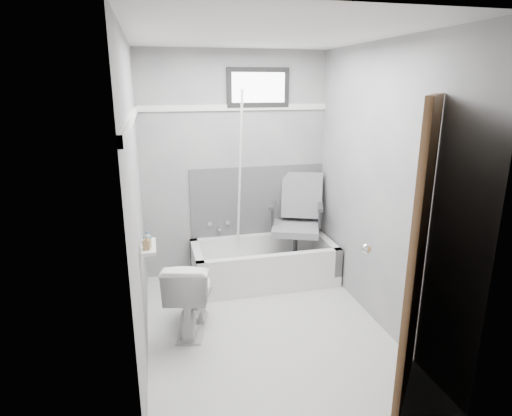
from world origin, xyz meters
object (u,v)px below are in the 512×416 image
object	(u,v)px
soap_bottle_b	(147,236)
toilet	(191,294)
soap_bottle_a	(147,242)
office_chair	(296,222)
door	(486,273)
bathtub	(264,262)

from	to	relation	value
soap_bottle_b	toilet	bearing A→B (deg)	36.15
toilet	soap_bottle_a	size ratio (longest dim) A/B	5.91
office_chair	soap_bottle_b	xyz separation A→B (m)	(-1.53, -1.04, 0.34)
toilet	door	bearing A→B (deg)	152.09
office_chair	soap_bottle_a	world-z (taller)	office_chair
bathtub	soap_bottle_a	xyz separation A→B (m)	(-1.17, -1.13, 0.76)
bathtub	toilet	world-z (taller)	toilet
soap_bottle_b	door	bearing A→B (deg)	-32.36
office_chair	door	size ratio (longest dim) A/B	0.50
door	soap_bottle_b	size ratio (longest dim) A/B	22.87
soap_bottle_a	bathtub	bearing A→B (deg)	44.16
office_chair	soap_bottle_a	distance (m)	1.97
office_chair	soap_bottle_a	bearing A→B (deg)	-121.40
office_chair	soap_bottle_a	xyz separation A→B (m)	(-1.53, -1.18, 0.34)
bathtub	toilet	size ratio (longest dim) A/B	2.24
toilet	door	size ratio (longest dim) A/B	0.34
toilet	soap_bottle_a	world-z (taller)	soap_bottle_a
office_chair	soap_bottle_b	distance (m)	1.89
door	soap_bottle_a	xyz separation A→B (m)	(-1.92, 1.08, -0.03)
bathtub	door	world-z (taller)	door
bathtub	door	size ratio (longest dim) A/B	0.75
soap_bottle_b	office_chair	bearing A→B (deg)	34.21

